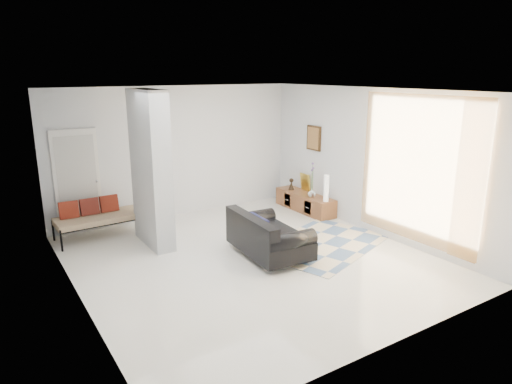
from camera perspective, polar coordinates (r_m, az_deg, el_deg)
floor at (r=7.83m, az=-0.65°, el=-8.39°), size 6.00×6.00×0.00m
ceiling at (r=7.19m, az=-0.72°, el=12.56°), size 6.00×6.00×0.00m
wall_back at (r=10.01m, az=-9.85°, el=4.94°), size 6.00×0.00×6.00m
wall_front at (r=5.19m, az=17.21°, el=-4.85°), size 6.00×0.00×6.00m
wall_left at (r=6.42m, az=-22.00°, el=-1.52°), size 0.00×6.00×6.00m
wall_right at (r=9.11m, az=14.19°, el=3.73°), size 0.00×6.00×6.00m
partition_column at (r=8.33m, az=-13.03°, el=2.79°), size 0.35×1.20×2.80m
hallway_door at (r=9.45m, az=-21.44°, el=1.18°), size 0.85×0.06×2.04m
curtain at (r=8.31m, az=19.57°, el=2.63°), size 0.00×2.55×2.55m
wall_art at (r=10.27m, az=7.24°, el=6.70°), size 0.04×0.45×0.55m
media_console at (r=10.45m, az=6.13°, el=-1.23°), size 0.45×1.67×0.80m
loveseat at (r=7.82m, az=1.30°, el=-5.60°), size 1.02×1.63×0.76m
daybed at (r=9.19m, az=-19.13°, el=-2.86°), size 1.65×0.75×0.77m
area_rug at (r=8.55m, az=8.36°, el=-6.42°), size 2.87×2.36×0.01m
cylinder_lamp at (r=9.78m, az=8.77°, el=0.47°), size 0.10×0.10×0.57m
bronze_figurine at (r=10.68m, az=4.44°, el=1.00°), size 0.14×0.14×0.27m
vase at (r=10.12m, az=6.99°, el=-0.10°), size 0.20×0.20×0.18m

